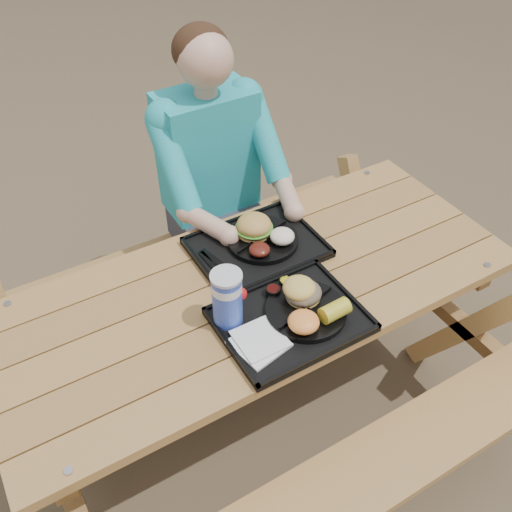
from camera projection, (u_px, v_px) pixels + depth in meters
ground at (256, 408)px, 2.44m from camera, size 60.00×60.00×0.00m
picnic_table at (256, 353)px, 2.19m from camera, size 1.80×1.49×0.75m
tray_near at (290, 320)px, 1.81m from camera, size 0.45×0.35×0.02m
tray_far at (257, 248)px, 2.06m from camera, size 0.45×0.35×0.02m
plate_near at (306, 311)px, 1.81m from camera, size 0.26×0.26×0.02m
plate_far at (263, 240)px, 2.07m from camera, size 0.26×0.26×0.02m
napkin_stack at (259, 343)px, 1.72m from camera, size 0.17×0.17×0.02m
soda_cup at (227, 299)px, 1.73m from camera, size 0.09×0.09×0.19m
condiment_bbq at (273, 292)px, 1.86m from camera, size 0.05×0.05×0.03m
condiment_mustard at (286, 283)px, 1.90m from camera, size 0.05×0.05×0.03m
sandwich at (304, 285)px, 1.80m from camera, size 0.11×0.11×0.12m
mac_cheese at (304, 322)px, 1.73m from camera, size 0.10×0.10×0.05m
corn_cob at (335, 311)px, 1.76m from camera, size 0.10×0.10×0.06m
cutlery_far at (215, 260)px, 2.00m from camera, size 0.06×0.15×0.01m
burger at (254, 221)px, 2.04m from camera, size 0.13×0.13×0.11m
baked_beans at (260, 250)px, 1.99m from camera, size 0.07×0.07×0.03m
potato_salad at (282, 236)px, 2.03m from camera, size 0.09×0.09×0.05m
diner at (213, 199)px, 2.48m from camera, size 0.48×0.84×1.28m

